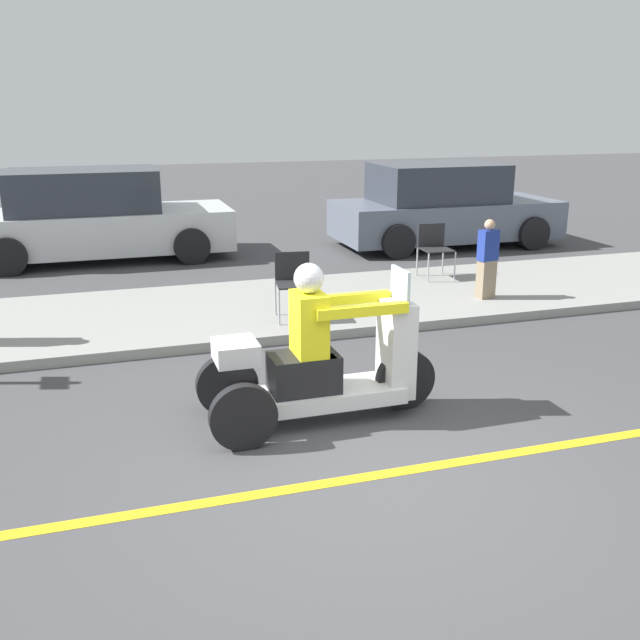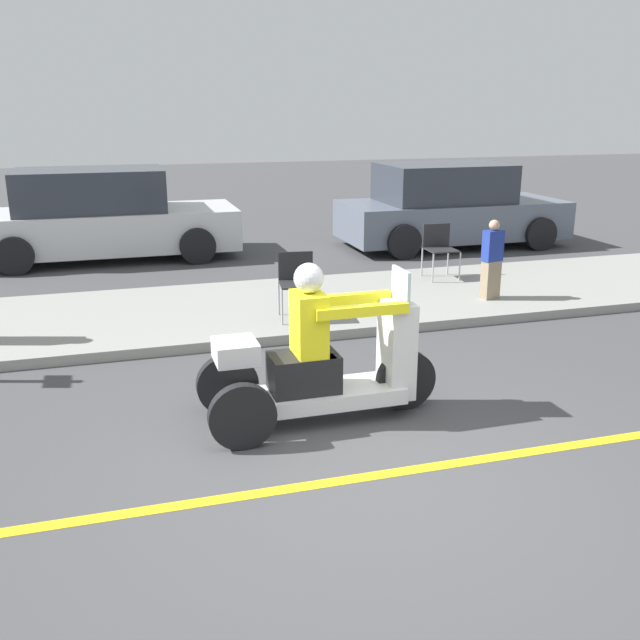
% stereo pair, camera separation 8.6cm
% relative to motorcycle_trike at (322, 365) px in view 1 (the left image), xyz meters
% --- Properties ---
extents(ground_plane, '(60.00, 60.00, 0.00)m').
position_rel_motorcycle_trike_xyz_m(ground_plane, '(0.06, -1.11, -0.51)').
color(ground_plane, '#424244').
extents(lane_stripe, '(24.00, 0.12, 0.01)m').
position_rel_motorcycle_trike_xyz_m(lane_stripe, '(-0.01, -1.11, -0.51)').
color(lane_stripe, gold).
rests_on(lane_stripe, ground).
extents(sidewalk_strip, '(28.00, 2.80, 0.12)m').
position_rel_motorcycle_trike_xyz_m(sidewalk_strip, '(0.06, 3.49, -0.45)').
color(sidewalk_strip, gray).
rests_on(sidewalk_strip, ground).
extents(motorcycle_trike, '(2.16, 0.83, 1.44)m').
position_rel_motorcycle_trike_xyz_m(motorcycle_trike, '(0.00, 0.00, 0.00)').
color(motorcycle_trike, black).
rests_on(motorcycle_trike, ground).
extents(spectator_by_tree, '(0.29, 0.21, 1.10)m').
position_rel_motorcycle_trike_xyz_m(spectator_by_tree, '(3.32, 2.88, 0.14)').
color(spectator_by_tree, gray).
rests_on(spectator_by_tree, sidewalk_strip).
extents(folding_chair_curbside, '(0.48, 0.48, 0.82)m').
position_rel_motorcycle_trike_xyz_m(folding_chair_curbside, '(3.19, 4.26, 0.11)').
color(folding_chair_curbside, '#A5A8AD').
rests_on(folding_chair_curbside, sidewalk_strip).
extents(folding_chair_set_back, '(0.52, 0.52, 0.82)m').
position_rel_motorcycle_trike_xyz_m(folding_chair_set_back, '(0.51, 2.79, 0.11)').
color(folding_chair_set_back, '#A5A8AD').
rests_on(folding_chair_set_back, sidewalk_strip).
extents(parked_car_lot_left, '(4.64, 2.01, 1.62)m').
position_rel_motorcycle_trike_xyz_m(parked_car_lot_left, '(-1.80, 7.78, 0.25)').
color(parked_car_lot_left, silver).
rests_on(parked_car_lot_left, ground).
extents(parked_car_lot_center, '(4.38, 2.05, 1.61)m').
position_rel_motorcycle_trike_xyz_m(parked_car_lot_center, '(4.78, 7.12, 0.24)').
color(parked_car_lot_center, slate).
rests_on(parked_car_lot_center, ground).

